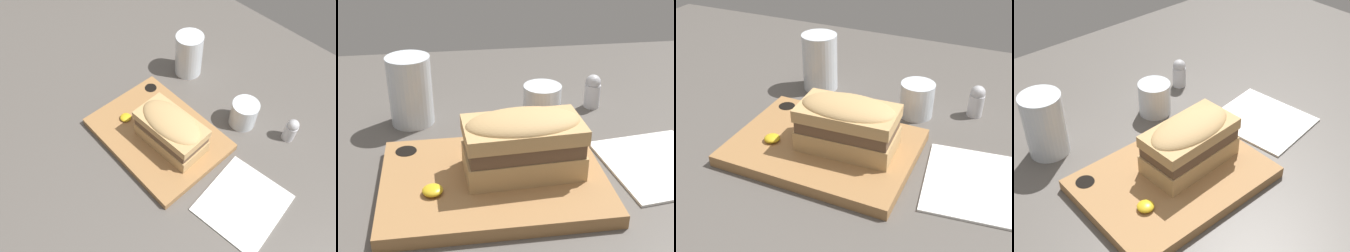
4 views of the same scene
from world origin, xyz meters
The scene contains 8 objects.
dining_table centered at (0.00, 0.00, 1.00)cm, with size 167.24×114.27×2.00cm.
serving_board centered at (-1.37, -1.81, 2.98)cm, with size 30.64×22.53×2.00cm.
sandwich centered at (2.87, -1.42, 8.75)cm, with size 16.38×9.34×8.94cm.
mustard_dollop centered at (-9.55, -5.09, 4.49)cm, with size 2.71×2.71×1.09cm.
water_glass centered at (-12.91, 19.62, 7.22)cm, with size 7.45×7.45×12.06cm.
wine_glass centered at (9.49, 16.67, 5.11)cm, with size 6.56×6.56×6.77cm.
napkin centered at (23.90, -0.26, 2.20)cm, with size 17.41×18.95×0.40cm.
salt_shaker centered at (20.06, 21.25, 5.21)cm, with size 2.93×2.93×6.34cm.
Camera 4 is at (-38.29, -46.62, 57.57)cm, focal length 50.00 mm.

